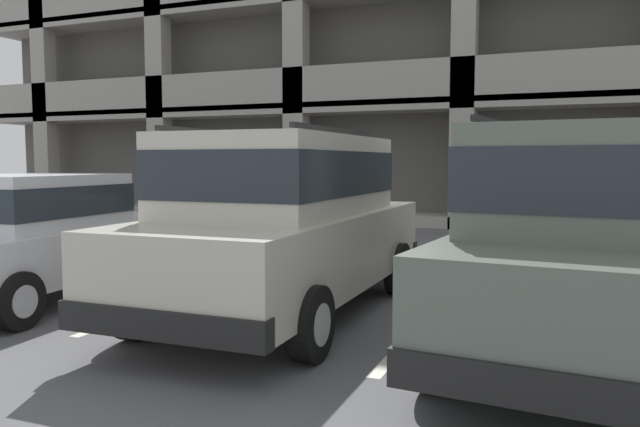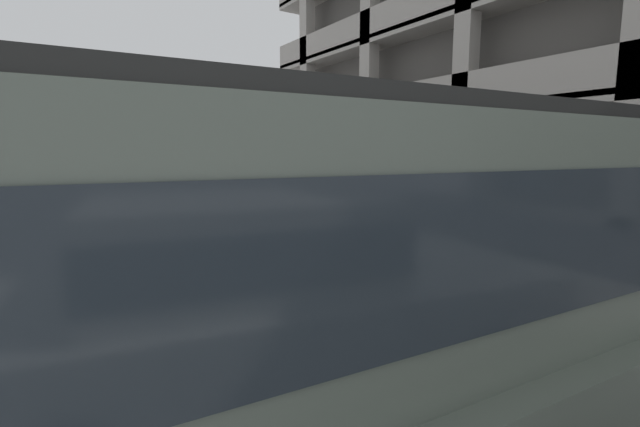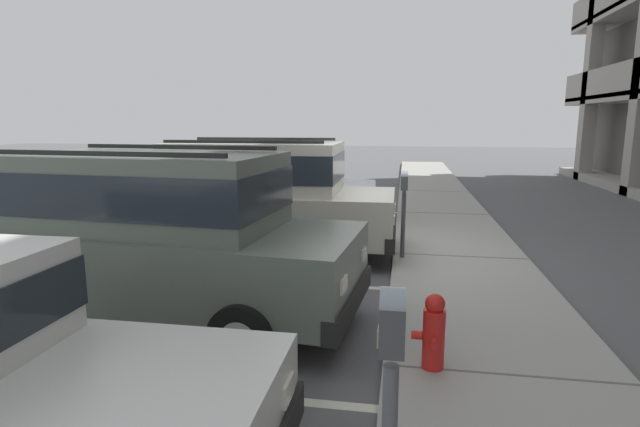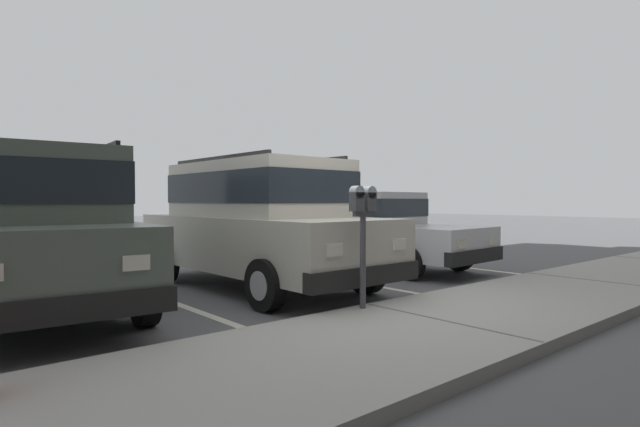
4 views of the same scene
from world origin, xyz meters
name	(u,v)px [view 4 (image 4 of 4)]	position (x,y,z in m)	size (l,w,h in m)	color
ground_plane	(355,315)	(0.00, 0.00, -0.05)	(80.00, 80.00, 0.10)	#565659
sidewalk	(441,326)	(0.00, 1.30, 0.06)	(40.00, 2.20, 0.12)	#9E9B93
parking_stall_lines	(191,309)	(1.51, -1.40, 0.00)	(12.23, 4.80, 0.01)	silver
silver_suv	(258,219)	(-0.01, -2.18, 1.09)	(2.06, 4.80, 2.03)	beige
red_sedan	(374,228)	(-3.11, -2.61, 0.82)	(2.04, 4.58, 1.54)	silver
dark_hatchback	(34,224)	(3.05, -2.51, 1.09)	(2.30, 4.92, 2.03)	#5B665B
parking_meter_near	(363,217)	(0.21, 0.35, 1.18)	(0.35, 0.12, 1.43)	#47474C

